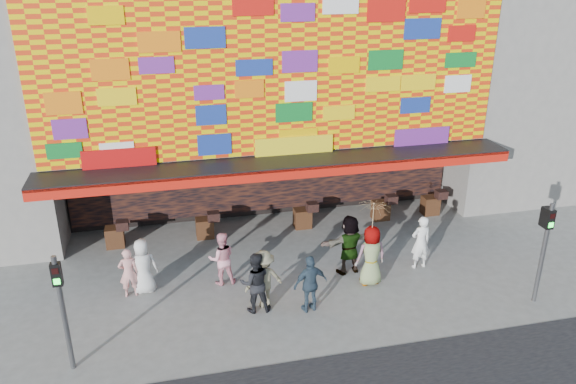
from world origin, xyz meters
name	(u,v)px	position (x,y,z in m)	size (l,w,h in m)	color
ground	(309,300)	(0.00, 0.00, 0.00)	(90.00, 90.00, 0.00)	slate
shop_building	(255,65)	(0.00, 8.18, 5.23)	(15.20, 9.40, 10.00)	gray
neighbor_right	(559,35)	(13.00, 8.00, 6.00)	(11.00, 8.00, 12.00)	gray
signal_left	(61,301)	(-6.20, -1.50, 1.86)	(0.22, 0.20, 3.00)	#59595B
signal_right	(545,242)	(6.20, -1.50, 1.86)	(0.22, 0.20, 3.00)	#59595B
ped_a	(143,266)	(-4.53, 1.51, 0.83)	(0.82, 0.53, 1.67)	silver
ped_b	(128,273)	(-4.94, 1.39, 0.75)	(0.55, 0.36, 1.50)	pink
ped_c	(255,282)	(-1.57, -0.14, 0.87)	(0.85, 0.66, 1.74)	black
ped_d	(264,279)	(-1.29, 0.04, 0.84)	(1.09, 0.63, 1.69)	#7D775B
ped_e	(310,284)	(-0.11, -0.49, 0.84)	(0.98, 0.41, 1.68)	#304355
ped_f	(349,245)	(1.58, 1.22, 0.95)	(1.75, 0.56, 1.89)	gray
ped_g	(371,256)	(1.99, 0.45, 0.93)	(0.90, 0.59, 1.85)	gray
ped_h	(421,242)	(3.83, 1.00, 0.87)	(0.63, 0.41, 1.73)	white
ped_i	(222,258)	(-2.27, 1.47, 0.82)	(0.80, 0.62, 1.64)	pink
parasol	(373,217)	(1.99, 0.45, 2.17)	(1.12, 1.14, 1.89)	beige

